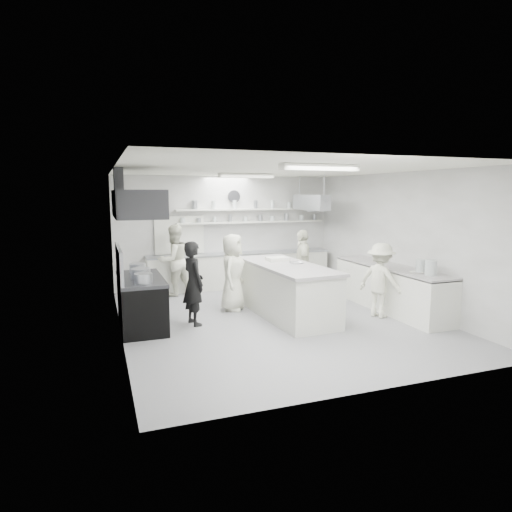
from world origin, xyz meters
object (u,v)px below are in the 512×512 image
object	(u,v)px
stove	(141,303)
cook_stove	(193,283)
cook_back	(174,260)
prep_island	(286,291)
back_counter	(241,270)
right_counter	(390,289)

from	to	relation	value
stove	cook_stove	size ratio (longest dim) A/B	1.10
cook_stove	stove	bearing A→B (deg)	65.10
cook_stove	cook_back	distance (m)	2.61
cook_stove	prep_island	bearing A→B (deg)	-103.27
back_counter	prep_island	size ratio (longest dim) A/B	1.78
prep_island	cook_back	world-z (taller)	cook_back
back_counter	cook_back	distance (m)	1.96
back_counter	cook_back	world-z (taller)	cook_back
stove	prep_island	xyz separation A→B (m)	(2.92, -0.23, 0.07)
right_counter	prep_island	distance (m)	2.36
cook_back	right_counter	bearing A→B (deg)	120.82
right_counter	back_counter	bearing A→B (deg)	124.65
prep_island	cook_stove	xyz separation A→B (m)	(-1.95, 0.02, 0.30)
right_counter	cook_stove	bearing A→B (deg)	174.82
right_counter	cook_back	bearing A→B (deg)	144.59
stove	cook_stove	bearing A→B (deg)	-12.29
right_counter	prep_island	bearing A→B (deg)	171.08
back_counter	stove	bearing A→B (deg)	-136.01
back_counter	right_counter	distance (m)	4.13
back_counter	cook_stove	size ratio (longest dim) A/B	3.06
stove	back_counter	bearing A→B (deg)	43.99
right_counter	cook_back	world-z (taller)	cook_back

